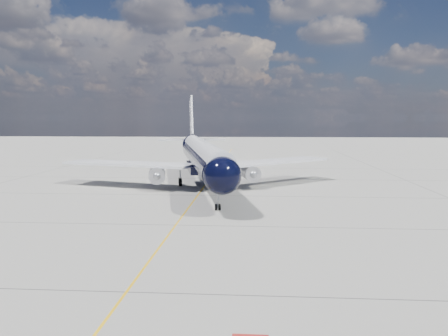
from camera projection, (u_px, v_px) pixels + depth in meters
The scene contains 3 objects.
ground at pixel (203, 189), 58.45m from camera, with size 320.00×320.00×0.00m, color gray.
taxiway_centerline at pixel (198, 195), 53.50m from camera, with size 0.16×160.00×0.01m, color #E7A70C.
main_airliner at pixel (202, 155), 61.24m from camera, with size 37.91×46.78×13.63m.
Camera 1 is at (6.91, -27.41, 9.44)m, focal length 35.00 mm.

